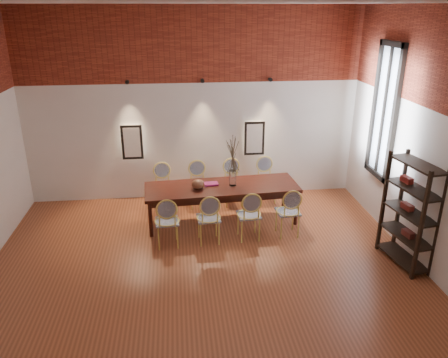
{
  "coord_description": "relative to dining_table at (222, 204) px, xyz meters",
  "views": [
    {
      "loc": [
        -0.35,
        -5.51,
        3.97
      ],
      "look_at": [
        0.46,
        1.77,
        1.05
      ],
      "focal_mm": 35.0,
      "sensor_mm": 36.0,
      "label": 1
    }
  ],
  "objects": [
    {
      "name": "wall_back",
      "position": [
        -0.46,
        1.38,
        1.62
      ],
      "size": [
        7.0,
        0.1,
        4.0
      ],
      "primitive_type": "cube",
      "color": "silver",
      "rests_on": "ground"
    },
    {
      "name": "brick_band_front",
      "position": [
        -0.46,
        -5.65,
        2.88
      ],
      "size": [
        7.0,
        0.02,
        1.5
      ],
      "primitive_type": "cube",
      "color": "maroon",
      "rests_on": "ground"
    },
    {
      "name": "shelving_rack",
      "position": [
        2.82,
        -1.8,
        0.53
      ],
      "size": [
        0.53,
        1.05,
        1.8
      ],
      "primitive_type": null,
      "rotation": [
        0.0,
        0.0,
        0.15
      ],
      "color": "black",
      "rests_on": "floor"
    },
    {
      "name": "chair_near_b",
      "position": [
        -0.32,
        -0.77,
        0.09
      ],
      "size": [
        0.47,
        0.47,
        0.94
      ],
      "primitive_type": null,
      "rotation": [
        0.0,
        0.0,
        0.06
      ],
      "color": "#E2CF5F",
      "rests_on": "floor"
    },
    {
      "name": "chair_near_c",
      "position": [
        0.41,
        -0.73,
        0.09
      ],
      "size": [
        0.47,
        0.47,
        0.94
      ],
      "primitive_type": null,
      "rotation": [
        0.0,
        0.0,
        0.06
      ],
      "color": "#E2CF5F",
      "rests_on": "floor"
    },
    {
      "name": "niche_right",
      "position": [
        0.84,
        1.28,
        0.93
      ],
      "size": [
        0.36,
        0.06,
        0.66
      ],
      "primitive_type": "cube",
      "color": "#FFEAC6",
      "rests_on": "wall_back"
    },
    {
      "name": "chair_far_b",
      "position": [
        -0.41,
        0.73,
        0.09
      ],
      "size": [
        0.47,
        0.47,
        0.94
      ],
      "primitive_type": null,
      "rotation": [
        0.0,
        0.0,
        3.21
      ],
      "color": "#E2CF5F",
      "rests_on": "floor"
    },
    {
      "name": "ceiling",
      "position": [
        -0.46,
        -2.17,
        3.63
      ],
      "size": [
        7.0,
        7.0,
        0.02
      ],
      "primitive_type": "cube",
      "color": "silver",
      "rests_on": "ground"
    },
    {
      "name": "window_frame",
      "position": [
        2.98,
        -0.17,
        1.77
      ],
      "size": [
        0.08,
        0.9,
        2.5
      ],
      "primitive_type": "cube",
      "color": "black",
      "rests_on": "wall_right"
    },
    {
      "name": "window_glass",
      "position": [
        3.0,
        -0.17,
        1.77
      ],
      "size": [
        0.02,
        0.78,
        2.38
      ],
      "primitive_type": "cube",
      "color": "silver",
      "rests_on": "wall_right"
    },
    {
      "name": "vase",
      "position": [
        0.21,
        0.01,
        0.53
      ],
      "size": [
        0.14,
        0.14,
        0.3
      ],
      "primitive_type": "cylinder",
      "color": "silver",
      "rests_on": "dining_table"
    },
    {
      "name": "window_mullion",
      "position": [
        2.98,
        -0.17,
        1.77
      ],
      "size": [
        0.06,
        0.06,
        2.4
      ],
      "primitive_type": "cube",
      "color": "black",
      "rests_on": "wall_right"
    },
    {
      "name": "spot_fixture_mid",
      "position": [
        -0.26,
        1.25,
        2.17
      ],
      "size": [
        0.08,
        0.1,
        0.08
      ],
      "primitive_type": "cylinder",
      "rotation": [
        1.57,
        0.0,
        0.0
      ],
      "color": "black",
      "rests_on": "wall_back"
    },
    {
      "name": "spot_fixture_left",
      "position": [
        -1.76,
        1.25,
        2.17
      ],
      "size": [
        0.08,
        0.1,
        0.08
      ],
      "primitive_type": "cylinder",
      "rotation": [
        1.57,
        0.0,
        0.0
      ],
      "color": "black",
      "rests_on": "wall_back"
    },
    {
      "name": "chair_near_a",
      "position": [
        -1.05,
        -0.82,
        0.09
      ],
      "size": [
        0.47,
        0.47,
        0.94
      ],
      "primitive_type": null,
      "rotation": [
        0.0,
        0.0,
        0.06
      ],
      "color": "#E2CF5F",
      "rests_on": "floor"
    },
    {
      "name": "floor",
      "position": [
        -0.46,
        -2.17,
        -0.39
      ],
      "size": [
        7.0,
        7.0,
        0.02
      ],
      "primitive_type": "cube",
      "color": "#994E2C",
      "rests_on": "ground"
    },
    {
      "name": "chair_far_d",
      "position": [
        1.05,
        0.82,
        0.09
      ],
      "size": [
        0.47,
        0.47,
        0.94
      ],
      "primitive_type": null,
      "rotation": [
        0.0,
        0.0,
        3.21
      ],
      "color": "#E2CF5F",
      "rests_on": "floor"
    },
    {
      "name": "dried_branches",
      "position": [
        0.21,
        0.01,
        0.98
      ],
      "size": [
        0.5,
        0.5,
        0.7
      ],
      "primitive_type": null,
      "color": "#443926",
      "rests_on": "vase"
    },
    {
      "name": "spot_fixture_right",
      "position": [
        1.14,
        1.25,
        2.17
      ],
      "size": [
        0.08,
        0.1,
        0.08
      ],
      "primitive_type": "cylinder",
      "rotation": [
        1.57,
        0.0,
        0.0
      ],
      "color": "black",
      "rests_on": "wall_back"
    },
    {
      "name": "dining_table",
      "position": [
        0.0,
        0.0,
        0.0
      ],
      "size": [
        2.98,
        1.12,
        0.75
      ],
      "primitive_type": "cube",
      "rotation": [
        0.0,
        0.0,
        0.06
      ],
      "color": "#35110B",
      "rests_on": "floor"
    },
    {
      "name": "chair_near_d",
      "position": [
        1.14,
        -0.68,
        0.09
      ],
      "size": [
        0.47,
        0.47,
        0.94
      ],
      "primitive_type": null,
      "rotation": [
        0.0,
        0.0,
        0.06
      ],
      "color": "#E2CF5F",
      "rests_on": "floor"
    },
    {
      "name": "book",
      "position": [
        -0.2,
        0.09,
        0.39
      ],
      "size": [
        0.27,
        0.2,
        0.03
      ],
      "primitive_type": "cube",
      "rotation": [
        0.0,
        0.0,
        0.06
      ],
      "color": "#8E195D",
      "rests_on": "dining_table"
    },
    {
      "name": "chair_far_c",
      "position": [
        0.32,
        0.77,
        0.09
      ],
      "size": [
        0.47,
        0.47,
        0.94
      ],
      "primitive_type": null,
      "rotation": [
        0.0,
        0.0,
        3.21
      ],
      "color": "#E2CF5F",
      "rests_on": "floor"
    },
    {
      "name": "chair_far_a",
      "position": [
        -1.14,
        0.68,
        0.09
      ],
      "size": [
        0.47,
        0.47,
        0.94
      ],
      "primitive_type": null,
      "rotation": [
        0.0,
        0.0,
        3.21
      ],
      "color": "#E2CF5F",
      "rests_on": "floor"
    },
    {
      "name": "bowl",
      "position": [
        -0.46,
        -0.08,
        0.46
      ],
      "size": [
        0.24,
        0.24,
        0.18
      ],
      "primitive_type": "ellipsoid",
      "color": "brown",
      "rests_on": "dining_table"
    },
    {
      "name": "brick_band_back",
      "position": [
        -0.46,
        1.31,
        2.88
      ],
      "size": [
        7.0,
        0.02,
        1.5
      ],
      "primitive_type": "cube",
      "color": "maroon",
      "rests_on": "ground"
    },
    {
      "name": "niche_left",
      "position": [
        -1.76,
        1.28,
        0.93
      ],
      "size": [
        0.36,
        0.06,
        0.66
      ],
      "primitive_type": "cube",
      "color": "#FFEAC6",
      "rests_on": "wall_back"
    }
  ]
}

